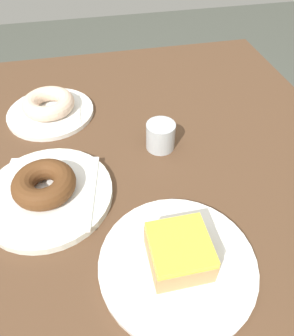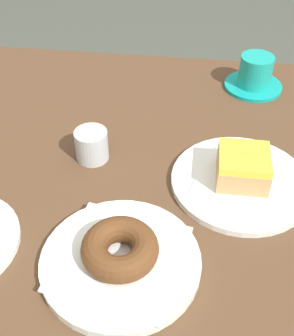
{
  "view_description": "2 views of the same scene",
  "coord_description": "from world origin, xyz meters",
  "px_view_note": "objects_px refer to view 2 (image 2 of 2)",
  "views": [
    {
      "loc": [
        -0.37,
        0.12,
        1.21
      ],
      "look_at": [
        0.01,
        0.04,
        0.81
      ],
      "focal_mm": 33.15,
      "sensor_mm": 36.0,
      "label": 1
    },
    {
      "loc": [
        -0.08,
        0.59,
        1.3
      ],
      "look_at": [
        -0.01,
        0.04,
        0.81
      ],
      "focal_mm": 47.82,
      "sensor_mm": 36.0,
      "label": 2
    }
  ],
  "objects_px": {
    "coffee_cup": "(255,74)",
    "plate_glazed_square": "(240,182)",
    "donut_chocolate_ring": "(120,249)",
    "plate_chocolate_ring": "(121,262)",
    "donut_glazed_square": "(243,167)",
    "sugar_jar": "(92,145)"
  },
  "relations": [
    {
      "from": "plate_glazed_square",
      "to": "donut_chocolate_ring",
      "type": "bearing_deg",
      "value": 47.5
    },
    {
      "from": "plate_chocolate_ring",
      "to": "coffee_cup",
      "type": "bearing_deg",
      "value": -112.46
    },
    {
      "from": "plate_glazed_square",
      "to": "donut_glazed_square",
      "type": "distance_m",
      "value": 0.03
    },
    {
      "from": "plate_chocolate_ring",
      "to": "sugar_jar",
      "type": "bearing_deg",
      "value": -68.22
    },
    {
      "from": "plate_chocolate_ring",
      "to": "sugar_jar",
      "type": "height_order",
      "value": "sugar_jar"
    },
    {
      "from": "donut_chocolate_ring",
      "to": "plate_chocolate_ring",
      "type": "bearing_deg",
      "value": 0.0
    },
    {
      "from": "donut_chocolate_ring",
      "to": "coffee_cup",
      "type": "relative_size",
      "value": 0.86
    },
    {
      "from": "donut_glazed_square",
      "to": "coffee_cup",
      "type": "bearing_deg",
      "value": -96.61
    },
    {
      "from": "donut_chocolate_ring",
      "to": "coffee_cup",
      "type": "height_order",
      "value": "coffee_cup"
    },
    {
      "from": "plate_chocolate_ring",
      "to": "donut_chocolate_ring",
      "type": "distance_m",
      "value": 0.03
    },
    {
      "from": "sugar_jar",
      "to": "donut_glazed_square",
      "type": "bearing_deg",
      "value": 171.71
    },
    {
      "from": "donut_chocolate_ring",
      "to": "sugar_jar",
      "type": "xyz_separation_m",
      "value": [
        0.09,
        -0.23,
        -0.01
      ]
    },
    {
      "from": "plate_glazed_square",
      "to": "donut_glazed_square",
      "type": "xyz_separation_m",
      "value": [
        0.0,
        -0.0,
        0.03
      ]
    },
    {
      "from": "plate_chocolate_ring",
      "to": "coffee_cup",
      "type": "relative_size",
      "value": 1.81
    },
    {
      "from": "plate_glazed_square",
      "to": "plate_chocolate_ring",
      "type": "relative_size",
      "value": 1.03
    },
    {
      "from": "coffee_cup",
      "to": "sugar_jar",
      "type": "bearing_deg",
      "value": 43.02
    },
    {
      "from": "donut_glazed_square",
      "to": "donut_chocolate_ring",
      "type": "relative_size",
      "value": 0.77
    },
    {
      "from": "coffee_cup",
      "to": "plate_glazed_square",
      "type": "bearing_deg",
      "value": 83.39
    },
    {
      "from": "donut_glazed_square",
      "to": "plate_chocolate_ring",
      "type": "xyz_separation_m",
      "value": [
        0.17,
        0.19,
        -0.03
      ]
    },
    {
      "from": "plate_glazed_square",
      "to": "donut_glazed_square",
      "type": "bearing_deg",
      "value": -90.0
    },
    {
      "from": "donut_chocolate_ring",
      "to": "coffee_cup",
      "type": "bearing_deg",
      "value": -112.46
    },
    {
      "from": "plate_chocolate_ring",
      "to": "sugar_jar",
      "type": "relative_size",
      "value": 3.88
    }
  ]
}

